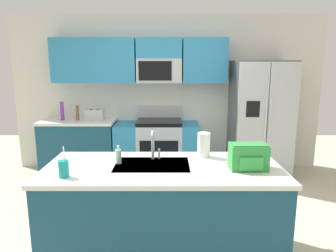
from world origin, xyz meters
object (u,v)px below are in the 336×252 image
refrigerator (262,119)px  paper_towel_roll (205,145)px  toaster (96,115)px  backpack (250,156)px  pepper_mill (79,113)px  range_oven (159,147)px  soap_dispenser (120,156)px  bottle_purple (64,111)px  drink_cup_teal (65,168)px  sink_faucet (155,143)px

refrigerator → paper_towel_roll: bearing=-120.6°
toaster → backpack: backpack is taller
toaster → pepper_mill: size_ratio=1.15×
range_oven → soap_dispenser: range_oven is taller
refrigerator → soap_dispenser: size_ratio=10.88×
backpack → paper_towel_roll: bearing=133.6°
toaster → bottle_purple: size_ratio=0.94×
drink_cup_teal → backpack: (1.55, 0.20, 0.04)m
sink_faucet → backpack: sink_faucet is taller
pepper_mill → soap_dispenser: bearing=-65.2°
toaster → sink_faucet: (1.04, -2.02, 0.08)m
refrigerator → soap_dispenser: refrigerator is taller
drink_cup_teal → paper_towel_roll: 1.33m
soap_dispenser → paper_towel_roll: bearing=14.7°
refrigerator → sink_faucet: size_ratio=6.56×
pepper_mill → backpack: bearing=-47.1°
soap_dispenser → paper_towel_roll: size_ratio=0.71×
range_oven → backpack: size_ratio=4.25×
refrigerator → paper_towel_roll: refrigerator is taller
sink_faucet → paper_towel_roll: sink_faucet is taller
soap_dispenser → sink_faucet: bearing=18.8°
range_oven → toaster: range_oven is taller
refrigerator → toaster: (-2.65, 0.02, 0.07)m
pepper_mill → bottle_purple: (-0.25, 0.01, 0.03)m
pepper_mill → soap_dispenser: size_ratio=1.43×
bottle_purple → backpack: size_ratio=0.93×
soap_dispenser → toaster: bearing=108.7°
toaster → bottle_purple: bearing=173.7°
range_oven → backpack: bearing=-69.3°
bottle_purple → drink_cup_teal: (0.87, -2.54, -0.08)m
range_oven → pepper_mill: size_ratio=5.59×
range_oven → paper_towel_roll: (0.53, -1.97, 0.58)m
refrigerator → backpack: 2.40m
sink_faucet → bottle_purple: bearing=127.1°
range_oven → bottle_purple: 1.65m
toaster → paper_towel_roll: 2.46m
sink_faucet → soap_dispenser: size_ratio=1.66×
toaster → drink_cup_teal: (0.33, -2.48, -0.02)m
pepper_mill → bottle_purple: bearing=177.8°
pepper_mill → backpack: (2.17, -2.34, -0.00)m
pepper_mill → sink_faucet: 2.46m
range_oven → sink_faucet: (0.04, -2.08, 0.62)m
drink_cup_teal → paper_towel_roll: (1.20, 0.56, 0.05)m
bottle_purple → sink_faucet: size_ratio=1.06×
bottle_purple → paper_towel_roll: size_ratio=1.24×
toaster → backpack: (1.88, -2.29, 0.03)m
pepper_mill → drink_cup_teal: 2.61m
bottle_purple → drink_cup_teal: size_ratio=1.14×
paper_towel_roll → soap_dispenser: bearing=-165.3°
refrigerator → soap_dispenser: bearing=-132.5°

